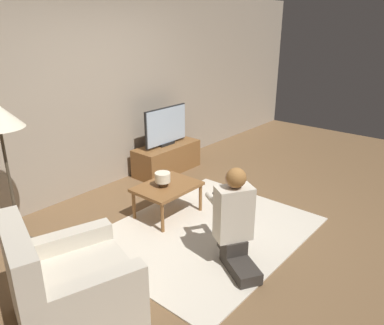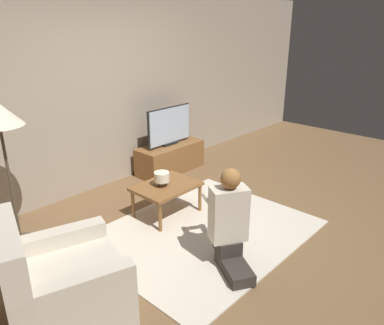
{
  "view_description": "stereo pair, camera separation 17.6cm",
  "coord_description": "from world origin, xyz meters",
  "px_view_note": "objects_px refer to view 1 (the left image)",
  "views": [
    {
      "loc": [
        -2.86,
        -2.22,
        2.2
      ],
      "look_at": [
        0.38,
        0.53,
        0.59
      ],
      "focal_mm": 35.0,
      "sensor_mm": 36.0,
      "label": 1
    },
    {
      "loc": [
        -2.74,
        -2.35,
        2.2
      ],
      "look_at": [
        0.38,
        0.53,
        0.59
      ],
      "focal_mm": 35.0,
      "sensor_mm": 36.0,
      "label": 2
    }
  ],
  "objects_px": {
    "coffee_table": "(168,189)",
    "armchair": "(70,291)",
    "person_kneeling": "(234,219)",
    "tv": "(166,126)",
    "table_lamp": "(163,178)"
  },
  "relations": [
    {
      "from": "coffee_table",
      "to": "armchair",
      "type": "distance_m",
      "value": 1.82
    },
    {
      "from": "person_kneeling",
      "to": "coffee_table",
      "type": "bearing_deg",
      "value": -72.43
    },
    {
      "from": "tv",
      "to": "person_kneeling",
      "type": "bearing_deg",
      "value": -121.3
    },
    {
      "from": "coffee_table",
      "to": "person_kneeling",
      "type": "relative_size",
      "value": 0.76
    },
    {
      "from": "armchair",
      "to": "person_kneeling",
      "type": "xyz_separation_m",
      "value": [
        1.43,
        -0.5,
        0.18
      ]
    },
    {
      "from": "person_kneeling",
      "to": "table_lamp",
      "type": "height_order",
      "value": "person_kneeling"
    },
    {
      "from": "armchair",
      "to": "tv",
      "type": "bearing_deg",
      "value": -41.97
    },
    {
      "from": "tv",
      "to": "coffee_table",
      "type": "bearing_deg",
      "value": -135.53
    },
    {
      "from": "coffee_table",
      "to": "person_kneeling",
      "type": "height_order",
      "value": "person_kneeling"
    },
    {
      "from": "tv",
      "to": "armchair",
      "type": "relative_size",
      "value": 0.8
    },
    {
      "from": "armchair",
      "to": "table_lamp",
      "type": "xyz_separation_m",
      "value": [
        1.65,
        0.65,
        0.2
      ]
    },
    {
      "from": "coffee_table",
      "to": "armchair",
      "type": "bearing_deg",
      "value": -159.8
    },
    {
      "from": "tv",
      "to": "person_kneeling",
      "type": "height_order",
      "value": "tv"
    },
    {
      "from": "tv",
      "to": "armchair",
      "type": "bearing_deg",
      "value": -149.16
    },
    {
      "from": "armchair",
      "to": "table_lamp",
      "type": "relative_size",
      "value": 5.81
    }
  ]
}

